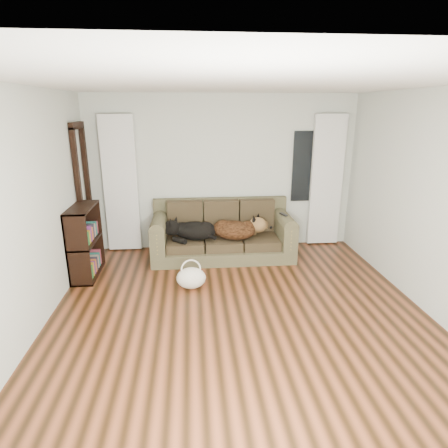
{
  "coord_description": "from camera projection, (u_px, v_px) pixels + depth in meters",
  "views": [
    {
      "loc": [
        -0.54,
        -3.8,
        2.37
      ],
      "look_at": [
        -0.06,
        1.6,
        0.68
      ],
      "focal_mm": 30.0,
      "sensor_mm": 36.0,
      "label": 1
    }
  ],
  "objects": [
    {
      "name": "ceiling",
      "position": [
        245.0,
        83.0,
        3.59
      ],
      "size": [
        5.0,
        5.0,
        0.0
      ],
      "primitive_type": "plane",
      "color": "white",
      "rests_on": "ground"
    },
    {
      "name": "window_pane",
      "position": [
        307.0,
        167.0,
        6.42
      ],
      "size": [
        0.5,
        0.03,
        1.2
      ],
      "primitive_type": "cube",
      "color": "black",
      "rests_on": "wall_back"
    },
    {
      "name": "wall_left",
      "position": [
        23.0,
        218.0,
        3.79
      ],
      "size": [
        0.04,
        5.0,
        2.6
      ],
      "primitive_type": "cube",
      "color": "beige",
      "rests_on": "ground"
    },
    {
      "name": "sofa",
      "position": [
        223.0,
        231.0,
        6.11
      ],
      "size": [
        2.28,
        0.98,
        0.93
      ],
      "primitive_type": "cube",
      "color": "#2D2A1F",
      "rests_on": "floor"
    },
    {
      "name": "curtain_right",
      "position": [
        326.0,
        181.0,
        6.48
      ],
      "size": [
        0.55,
        0.08,
        2.25
      ],
      "primitive_type": "cube",
      "color": "white",
      "rests_on": "ground"
    },
    {
      "name": "floor",
      "position": [
        241.0,
        320.0,
        4.37
      ],
      "size": [
        5.0,
        5.0,
        0.0
      ],
      "primitive_type": "plane",
      "color": "black",
      "rests_on": "ground"
    },
    {
      "name": "bookshelf",
      "position": [
        85.0,
        243.0,
        5.41
      ],
      "size": [
        0.41,
        0.86,
        1.04
      ],
      "primitive_type": "cube",
      "rotation": [
        0.0,
        0.0,
        0.12
      ],
      "color": "black",
      "rests_on": "floor"
    },
    {
      "name": "dog_black_lab",
      "position": [
        192.0,
        231.0,
        5.99
      ],
      "size": [
        0.77,
        0.63,
        0.28
      ],
      "primitive_type": "ellipsoid",
      "rotation": [
        0.0,
        0.0,
        -0.28
      ],
      "color": "black",
      "rests_on": "sofa"
    },
    {
      "name": "door_casing",
      "position": [
        84.0,
        196.0,
        5.82
      ],
      "size": [
        0.07,
        0.6,
        2.1
      ],
      "primitive_type": "cube",
      "color": "black",
      "rests_on": "ground"
    },
    {
      "name": "dog_shepherd",
      "position": [
        237.0,
        230.0,
        6.01
      ],
      "size": [
        0.85,
        0.73,
        0.32
      ],
      "primitive_type": "ellipsoid",
      "rotation": [
        0.0,
        0.0,
        2.79
      ],
      "color": "black",
      "rests_on": "sofa"
    },
    {
      "name": "wall_back",
      "position": [
        223.0,
        173.0,
        6.36
      ],
      "size": [
        4.5,
        0.04,
        2.6
      ],
      "primitive_type": "cube",
      "color": "beige",
      "rests_on": "ground"
    },
    {
      "name": "wall_right",
      "position": [
        442.0,
        208.0,
        4.17
      ],
      "size": [
        0.04,
        5.0,
        2.6
      ],
      "primitive_type": "cube",
      "color": "beige",
      "rests_on": "ground"
    },
    {
      "name": "tote_bag",
      "position": [
        191.0,
        277.0,
        5.1
      ],
      "size": [
        0.46,
        0.39,
        0.29
      ],
      "primitive_type": "ellipsoid",
      "rotation": [
        0.0,
        0.0,
        -0.22
      ],
      "color": "silver",
      "rests_on": "floor"
    },
    {
      "name": "tv_remote",
      "position": [
        283.0,
        214.0,
        6.01
      ],
      "size": [
        0.1,
        0.2,
        0.02
      ],
      "primitive_type": "cube",
      "rotation": [
        0.0,
        0.0,
        0.29
      ],
      "color": "black",
      "rests_on": "sofa"
    },
    {
      "name": "curtain_left",
      "position": [
        121.0,
        185.0,
        6.18
      ],
      "size": [
        0.55,
        0.08,
        2.25
      ],
      "primitive_type": "cube",
      "color": "white",
      "rests_on": "ground"
    }
  ]
}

